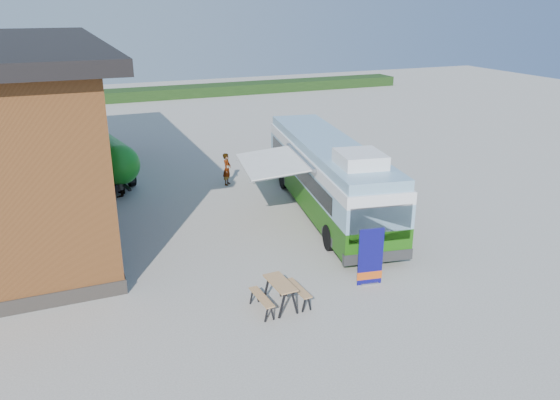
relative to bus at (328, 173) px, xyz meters
name	(u,v)px	position (x,y,z in m)	size (l,w,h in m)	color
ground	(306,260)	(-2.99, -4.17, -1.79)	(100.00, 100.00, 0.00)	#BCB7AD
hedge	(220,90)	(5.01, 33.83, -1.29)	(40.00, 3.00, 1.00)	#264419
bus	(328,173)	(0.00, 0.00, 0.00)	(4.55, 12.44, 3.74)	#277112
awning	(276,160)	(-2.55, -0.19, 0.94)	(3.18, 4.45, 0.51)	white
banner	(370,262)	(-1.81, -6.67, -0.96)	(0.88, 0.28, 2.03)	#0E0C5E
picnic_table	(280,288)	(-5.15, -6.88, -1.13)	(1.62, 1.46, 0.88)	tan
person_a	(227,169)	(-3.04, 5.40, -0.95)	(0.61, 0.40, 1.68)	#999999
person_b	(117,177)	(-8.50, 5.72, -0.81)	(0.95, 0.74, 1.96)	#999999
slurry_tanker	(107,156)	(-8.69, 8.22, -0.36)	(2.77, 6.65, 2.48)	#18891E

